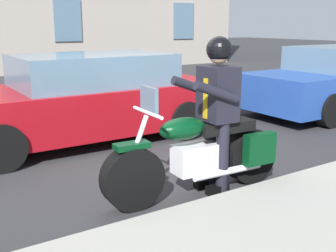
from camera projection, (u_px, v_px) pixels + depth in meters
The scene contains 5 objects.
ground_plane at pixel (135, 156), 6.03m from camera, with size 80.00×80.00×0.00m, color #28282B.
lane_center_stripe at pixel (83, 128), 7.66m from camera, with size 60.00×0.16×0.01m, color #E5DB4C.
motorcycle_main at pixel (201, 155), 4.62m from camera, with size 2.22×0.66×1.26m.
rider_main at pixel (217, 101), 4.57m from camera, with size 0.64×0.57×1.74m.
car_dark at pixel (85, 99), 6.72m from camera, with size 4.60×1.92×1.40m.
Camera 1 is at (2.73, 5.09, 1.86)m, focal length 44.46 mm.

